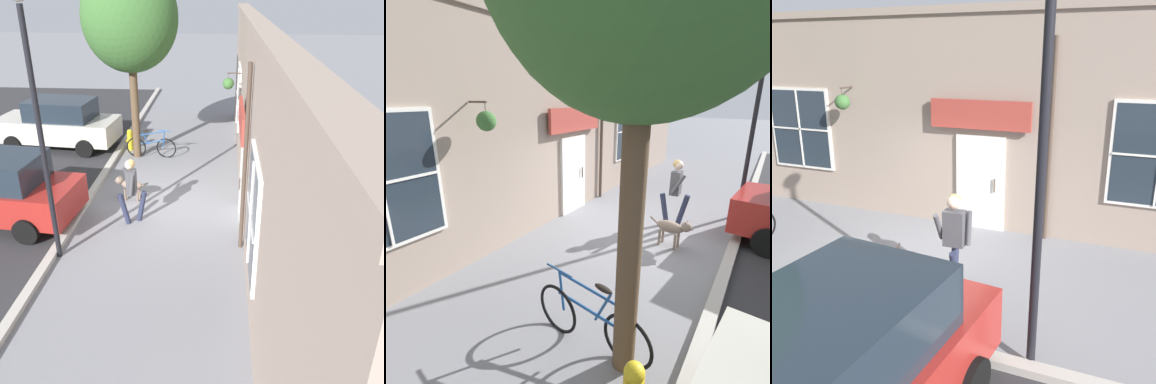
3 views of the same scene
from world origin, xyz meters
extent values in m
plane|color=gray|center=(0.00, 0.00, 0.00)|extent=(90.00, 90.00, 0.00)
cube|color=#B2ADA3|center=(2.00, 0.00, 0.06)|extent=(0.20, 28.00, 0.12)
cube|color=gray|center=(-2.35, 0.00, 2.27)|extent=(0.30, 18.00, 4.53)
cube|color=gray|center=(-2.35, 0.00, 4.61)|extent=(0.42, 18.00, 0.16)
cube|color=white|center=(-2.18, 0.45, 1.05)|extent=(0.10, 1.10, 2.10)
cube|color=#232D38|center=(-2.15, 0.45, 1.00)|extent=(0.03, 0.90, 1.90)
cylinder|color=#47382D|center=(-2.09, 0.80, 1.05)|extent=(0.03, 0.03, 0.30)
cube|color=#AD3D33|center=(-2.08, 0.45, 2.55)|extent=(0.08, 2.20, 0.60)
cylinder|color=#47382D|center=(-2.12, 1.93, 2.04)|extent=(0.09, 0.09, 4.08)
cylinder|color=#47382D|center=(-1.96, -2.75, 3.02)|extent=(0.44, 0.04, 0.04)
cylinder|color=#47382D|center=(-1.78, -2.75, 2.84)|extent=(0.01, 0.01, 0.34)
cone|color=#2D2823|center=(-1.78, -2.75, 2.62)|extent=(0.32, 0.32, 0.18)
sphere|color=#3D6B33|center=(-1.78, -2.75, 2.71)|extent=(0.34, 0.34, 0.34)
cube|color=white|center=(-2.18, -4.39, 1.95)|extent=(0.08, 1.82, 2.02)
cube|color=#232D38|center=(-2.15, -4.39, 1.95)|extent=(0.03, 1.70, 1.90)
cube|color=white|center=(-2.13, -4.39, 1.95)|extent=(0.04, 0.04, 1.90)
cube|color=white|center=(-2.13, -4.39, 1.95)|extent=(0.04, 1.70, 0.04)
cube|color=white|center=(-2.18, 3.97, 1.95)|extent=(0.08, 1.82, 2.02)
cube|color=#232D38|center=(-2.15, 3.97, 1.95)|extent=(0.03, 1.70, 1.90)
cube|color=white|center=(-2.13, 3.97, 1.95)|extent=(0.04, 0.04, 1.90)
cube|color=white|center=(-2.13, 3.97, 1.95)|extent=(0.04, 1.70, 0.04)
cylinder|color=#282D47|center=(0.72, 1.07, 0.40)|extent=(0.30, 0.14, 0.82)
cylinder|color=#282D47|center=(0.31, 0.89, 0.40)|extent=(0.30, 0.14, 0.82)
cube|color=#4C4C51|center=(0.51, 0.98, 1.10)|extent=(0.24, 0.35, 0.59)
sphere|color=beige|center=(0.53, 0.98, 1.55)|extent=(0.22, 0.22, 0.22)
sphere|color=tan|center=(0.50, 0.98, 1.57)|extent=(0.21, 0.21, 0.21)
cylinder|color=#4C4C51|center=(0.46, 1.20, 1.12)|extent=(0.17, 0.09, 0.57)
cylinder|color=#4C4C51|center=(0.63, 0.75, 1.14)|extent=(0.33, 0.10, 0.52)
ellipsoid|color=#7F6B5B|center=(0.79, -0.24, 0.45)|extent=(0.63, 0.37, 0.25)
cylinder|color=#7F6B5B|center=(0.97, -0.18, 0.17)|extent=(0.06, 0.06, 0.34)
cylinder|color=#7F6B5B|center=(0.95, -0.35, 0.17)|extent=(0.06, 0.06, 0.34)
cylinder|color=#7F6B5B|center=(0.62, -0.13, 0.17)|extent=(0.06, 0.06, 0.34)
cylinder|color=#7F6B5B|center=(0.60, -0.29, 0.17)|extent=(0.06, 0.06, 0.34)
sphere|color=#7F6B5B|center=(1.14, -0.29, 0.55)|extent=(0.21, 0.21, 0.21)
cone|color=#7F6B5B|center=(1.25, -0.31, 0.53)|extent=(0.11, 0.10, 0.09)
cone|color=#7F6B5B|center=(1.14, -0.24, 0.65)|extent=(0.06, 0.06, 0.07)
cone|color=#7F6B5B|center=(1.12, -0.34, 0.65)|extent=(0.06, 0.06, 0.07)
cylinder|color=#7F6B5B|center=(0.42, -0.18, 0.50)|extent=(0.21, 0.07, 0.14)
cylinder|color=brown|center=(1.26, -3.56, 1.72)|extent=(0.26, 0.26, 3.45)
ellipsoid|color=#38662D|center=(1.26, -3.56, 4.49)|extent=(2.97, 2.67, 3.27)
sphere|color=#38662D|center=(0.82, -3.81, 3.97)|extent=(1.54, 1.54, 1.54)
torus|color=black|center=(0.25, -3.53, 0.33)|extent=(0.70, 0.17, 0.70)
torus|color=black|center=(1.29, -3.53, 0.33)|extent=(0.70, 0.17, 0.70)
cylinder|color=#1E4C8C|center=(0.77, -3.53, 0.53)|extent=(0.98, 0.05, 0.21)
cylinder|color=#1E4C8C|center=(0.95, -3.53, 0.67)|extent=(0.24, 0.04, 0.47)
cylinder|color=#1E4C8C|center=(0.72, -3.53, 0.85)|extent=(0.83, 0.04, 0.18)
cylinder|color=#1E4C8C|center=(0.33, -3.53, 0.65)|extent=(0.10, 0.04, 0.58)
cylinder|color=#1E4C8C|center=(0.29, -3.53, 0.95)|extent=(0.46, 0.11, 0.03)
ellipsoid|color=black|center=(0.95, -3.53, 0.93)|extent=(0.25, 0.10, 0.10)
cube|color=beige|center=(4.30, -4.35, 0.69)|extent=(4.45, 2.16, 0.76)
cube|color=#1E2833|center=(4.08, -4.33, 1.41)|extent=(2.37, 1.75, 0.68)
cylinder|color=black|center=(5.71, -3.60, 0.31)|extent=(0.63, 0.24, 0.62)
cylinder|color=black|center=(5.54, -5.35, 0.31)|extent=(0.63, 0.24, 0.62)
cylinder|color=black|center=(3.05, -3.34, 0.31)|extent=(0.63, 0.24, 0.62)
cylinder|color=black|center=(2.89, -5.10, 0.31)|extent=(0.63, 0.24, 0.62)
cylinder|color=black|center=(2.76, 2.14, 0.31)|extent=(0.63, 0.24, 0.62)
cylinder|color=black|center=(2.60, 0.38, 0.31)|extent=(0.63, 0.24, 0.62)
cylinder|color=black|center=(1.86, 2.58, 2.55)|extent=(0.11, 0.11, 5.10)
cylinder|color=gold|center=(1.63, -4.17, 0.31)|extent=(0.20, 0.20, 0.62)
sphere|color=gold|center=(1.63, -4.17, 0.67)|extent=(0.20, 0.20, 0.20)
cylinder|color=gold|center=(1.75, -4.17, 0.34)|extent=(0.10, 0.07, 0.07)
cylinder|color=gold|center=(1.51, -4.17, 0.34)|extent=(0.10, 0.07, 0.07)
camera|label=1|loc=(-1.60, 10.22, 5.38)|focal=40.00mm
camera|label=2|loc=(2.36, -6.24, 3.10)|focal=28.00mm
camera|label=3|loc=(6.31, 3.46, 3.74)|focal=40.00mm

